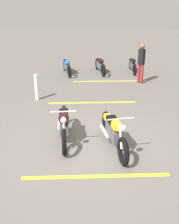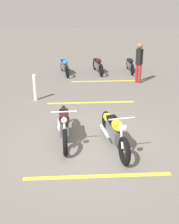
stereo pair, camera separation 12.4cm
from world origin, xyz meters
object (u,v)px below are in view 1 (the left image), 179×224
at_px(motorcycle_row_center, 67,66).
at_px(bystander_near_row, 141,61).
at_px(bollard_post, 37,87).
at_px(motorcycle_bright_foreground, 113,130).
at_px(motorcycle_row_left, 100,65).
at_px(motorcycle_dark_foreground, 64,123).
at_px(motorcycle_row_far_left, 132,64).

relative_size(motorcycle_row_center, bystander_near_row, 1.11).
bearing_deg(bollard_post, motorcycle_bright_foreground, -141.53).
bearing_deg(motorcycle_row_left, motorcycle_dark_foreground, -20.41).
bearing_deg(bollard_post, motorcycle_row_left, -28.64).
xyz_separation_m(motorcycle_row_center, bystander_near_row, (-1.48, -3.50, 0.57)).
distance_m(motorcycle_row_left, bollard_post, 4.80).
bearing_deg(motorcycle_row_far_left, bollard_post, -45.44).
xyz_separation_m(bystander_near_row, bollard_post, (-2.44, 4.14, -0.50)).
relative_size(motorcycle_dark_foreground, motorcycle_row_far_left, 1.16).
xyz_separation_m(motorcycle_bright_foreground, motorcycle_row_center, (7.37, 2.11, -0.05)).
height_order(bystander_near_row, bollard_post, bystander_near_row).
height_order(motorcycle_row_left, bystander_near_row, bystander_near_row).
bearing_deg(bystander_near_row, motorcycle_bright_foreground, 30.24).
bearing_deg(motorcycle_dark_foreground, motorcycle_bright_foreground, 66.19).
bearing_deg(bollard_post, bystander_near_row, -59.51).
bearing_deg(motorcycle_bright_foreground, motorcycle_row_left, 169.72).
bearing_deg(motorcycle_row_far_left, motorcycle_bright_foreground, -12.64).
distance_m(motorcycle_dark_foreground, motorcycle_row_left, 7.34).
height_order(motorcycle_row_left, bollard_post, bollard_post).
bearing_deg(motorcycle_row_left, motorcycle_row_center, -93.41).
distance_m(motorcycle_row_far_left, motorcycle_row_left, 1.70).
distance_m(motorcycle_bright_foreground, motorcycle_row_far_left, 8.03).
bearing_deg(motorcycle_row_far_left, motorcycle_row_left, -84.93).
distance_m(motorcycle_dark_foreground, bystander_near_row, 6.16).
height_order(motorcycle_bright_foreground, bollard_post, motorcycle_bright_foreground).
height_order(motorcycle_row_center, bollard_post, bollard_post).
bearing_deg(motorcycle_dark_foreground, motorcycle_row_far_left, 153.72).
bearing_deg(bollard_post, motorcycle_row_center, -9.20).
distance_m(motorcycle_row_left, motorcycle_row_center, 1.69).
height_order(motorcycle_bright_foreground, motorcycle_row_center, motorcycle_bright_foreground).
relative_size(motorcycle_row_left, bystander_near_row, 1.14).
distance_m(motorcycle_bright_foreground, motorcycle_row_center, 7.67).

